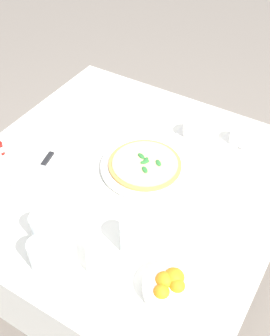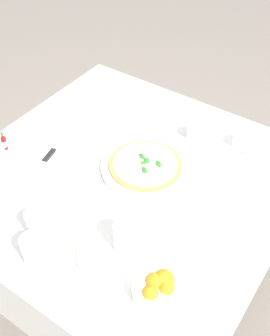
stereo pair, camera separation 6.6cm
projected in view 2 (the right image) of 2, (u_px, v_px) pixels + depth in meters
ground_plane at (127, 281)px, 2.05m from camera, size 8.00×8.00×0.00m
dining_table at (125, 198)px, 1.63m from camera, size 1.13×1.13×0.73m
pizza_plate at (145, 167)px, 1.55m from camera, size 0.33×0.33×0.02m
pizza at (145, 164)px, 1.54m from camera, size 0.27×0.27×0.02m
coffee_cup_far_right at (242, 142)px, 1.63m from camera, size 0.13×0.13×0.06m
coffee_cup_left_edge at (196, 133)px, 1.67m from camera, size 0.13×0.13×0.06m
water_glass_near_right at (38, 225)px, 1.32m from camera, size 0.07×0.07×0.10m
water_glass_right_edge at (36, 252)px, 1.24m from camera, size 0.07×0.07×0.11m
water_glass_near_left at (126, 238)px, 1.27m from camera, size 0.08×0.08×0.11m
napkin_folded at (43, 166)px, 1.56m from camera, size 0.24×0.17×0.02m
dinner_knife at (42, 164)px, 1.54m from camera, size 0.19×0.06×0.01m
citrus_bowl at (159, 287)px, 1.17m from camera, size 0.15×0.15×0.07m
hot_sauce_bottle at (4, 142)px, 1.62m from camera, size 0.02×0.02×0.08m
salt_shaker at (1, 149)px, 1.60m from camera, size 0.03×0.03×0.06m
pepper_shaker at (8, 139)px, 1.65m from camera, size 0.03×0.03×0.06m
menu_card at (79, 253)px, 1.26m from camera, size 0.07×0.06×0.06m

